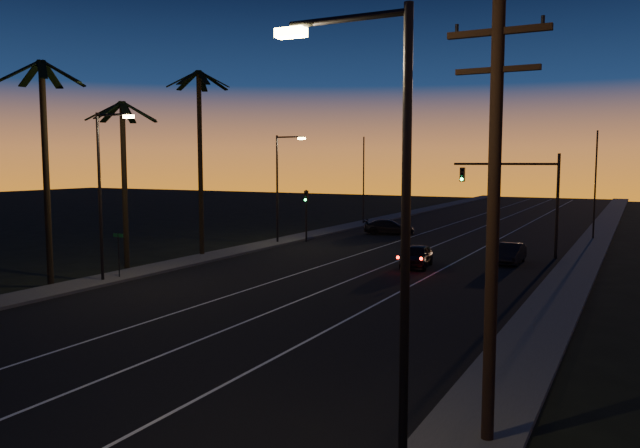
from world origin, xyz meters
The scene contains 21 objects.
road centered at (0.00, 30.00, 0.01)m, with size 20.00×170.00×0.01m, color black.
sidewalk_left centered at (-11.20, 30.00, 0.08)m, with size 2.40×170.00×0.16m, color #3A3A38.
sidewalk_right centered at (11.20, 30.00, 0.08)m, with size 2.40×170.00×0.16m, color #3A3A38.
lane_stripe_left centered at (-3.00, 30.00, 0.02)m, with size 0.12×160.00×0.01m, color silver.
lane_stripe_mid centered at (0.50, 30.00, 0.02)m, with size 0.12×160.00×0.01m, color silver.
lane_stripe_right centered at (4.00, 30.00, 0.02)m, with size 0.12×160.00×0.01m, color silver.
palm_near centered at (-12.60, 18.00, 7.07)m, with size 4.25×4.16×11.53m.
palm_mid centered at (-13.20, 24.00, 6.25)m, with size 4.25×4.16×10.03m.
palm_far centered at (-12.20, 30.00, 7.61)m, with size 4.25×4.16×12.53m.
streetlight_left_near centered at (-10.70, 20.00, 5.32)m, with size 2.55×0.26×9.00m.
streetlight_left_far centered at (-10.69, 38.00, 5.06)m, with size 2.55×0.26×8.50m.
streetlight_right_near centered at (10.70, 6.00, 5.32)m, with size 2.55×0.26×9.00m.
street_sign centered at (-10.80, 21.00, 1.66)m, with size 0.70×0.06×2.60m.
utility_pole centered at (11.60, 10.00, 5.32)m, with size 2.20×0.28×10.00m.
signal_mast centered at (7.14, 39.99, 4.78)m, with size 7.10×0.41×7.00m.
signal_post centered at (-9.50, 39.98, 2.89)m, with size 0.28×0.37×4.20m.
far_pole_left centered at (-11.00, 55.00, 4.50)m, with size 0.14×0.14×9.00m, color black.
far_pole_right centered at (11.00, 52.00, 4.50)m, with size 0.14×0.14×9.00m, color black.
lead_car centered at (2.34, 32.49, 0.69)m, with size 2.20×4.63×1.36m.
right_car centered at (7.20, 36.47, 0.65)m, with size 1.42×3.88×1.27m.
cross_car centered at (-5.44, 47.96, 0.67)m, with size 4.85×3.03×1.31m.
Camera 1 is at (14.49, -3.85, 6.42)m, focal length 35.00 mm.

